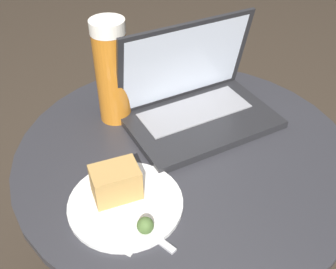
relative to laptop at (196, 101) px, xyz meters
name	(u,v)px	position (x,y,z in m)	size (l,w,h in m)	color
table	(183,197)	(-0.09, -0.07, -0.21)	(0.75, 0.75, 0.56)	#9E9EA3
napkin	(128,211)	(-0.29, -0.15, -0.05)	(0.19, 0.17, 0.00)	white
laptop	(196,101)	(0.00, 0.00, 0.00)	(0.37, 0.27, 0.23)	#232326
beer_glass	(112,72)	(-0.15, 0.12, 0.08)	(0.08, 0.08, 0.25)	#C6701E
snack_plate	(122,195)	(-0.29, -0.12, -0.03)	(0.22, 0.22, 0.07)	white
fork	(135,222)	(-0.30, -0.18, -0.05)	(0.05, 0.16, 0.00)	silver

